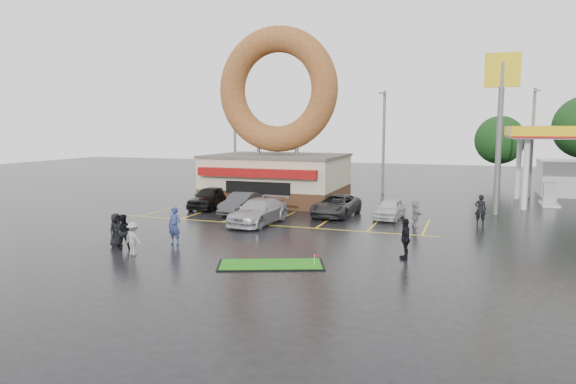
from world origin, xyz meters
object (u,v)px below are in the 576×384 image
(donut_shop, at_px, (277,145))
(person_cameraman, at_px, (405,239))
(streetlight_right, at_px, (532,140))
(car_dgrey, at_px, (242,203))
(car_white, at_px, (390,209))
(shell_sign, at_px, (501,103))
(dumpster, at_px, (229,190))
(streetlight_mid, at_px, (384,139))
(streetlight_left, at_px, (234,138))
(car_silver, at_px, (259,211))
(putting_green, at_px, (271,265))
(car_black, at_px, (210,197))
(person_blue, at_px, (175,226))
(car_grey, at_px, (336,205))

(donut_shop, xyz_separation_m, person_cameraman, (11.72, -14.92, -3.55))
(streetlight_right, relative_size, car_dgrey, 2.06)
(car_white, bearing_deg, car_dgrey, -166.71)
(shell_sign, distance_m, dumpster, 21.64)
(person_cameraman, bearing_deg, streetlight_mid, 175.04)
(streetlight_left, distance_m, dumpster, 7.94)
(shell_sign, height_order, car_silver, shell_sign)
(shell_sign, bearing_deg, putting_green, -119.21)
(car_black, distance_m, person_blue, 11.63)
(streetlight_left, distance_m, putting_green, 28.70)
(dumpster, bearing_deg, car_white, -21.12)
(streetlight_right, distance_m, putting_green, 30.00)
(car_grey, distance_m, putting_green, 12.98)
(shell_sign, bearing_deg, streetlight_right, 73.17)
(streetlight_right, bearing_deg, donut_shop, -154.79)
(car_black, height_order, putting_green, car_black)
(streetlight_left, xyz_separation_m, car_silver, (9.34, -16.29, -4.03))
(streetlight_mid, distance_m, car_dgrey, 16.49)
(donut_shop, bearing_deg, dumpster, 171.90)
(streetlight_right, bearing_deg, putting_green, -114.91)
(streetlight_right, distance_m, person_blue, 31.17)
(streetlight_mid, height_order, person_cameraman, streetlight_mid)
(streetlight_mid, xyz_separation_m, dumpster, (-11.50, -7.31, -4.13))
(car_black, height_order, car_grey, car_black)
(streetlight_right, height_order, car_dgrey, streetlight_right)
(streetlight_mid, distance_m, streetlight_right, 12.04)
(shell_sign, relative_size, car_white, 2.82)
(shell_sign, height_order, streetlight_right, shell_sign)
(donut_shop, distance_m, person_cameraman, 19.30)
(streetlight_right, distance_m, car_white, 17.31)
(car_dgrey, distance_m, car_white, 9.79)
(person_cameraman, bearing_deg, streetlight_left, -156.05)
(shell_sign, distance_m, car_silver, 17.34)
(person_blue, height_order, dumpster, person_blue)
(car_black, relative_size, car_grey, 0.92)
(car_black, bearing_deg, donut_shop, 52.30)
(streetlight_left, height_order, person_blue, streetlight_left)
(person_cameraman, height_order, putting_green, person_cameraman)
(car_black, xyz_separation_m, person_blue, (3.94, -10.94, 0.16))
(car_grey, bearing_deg, shell_sign, 25.77)
(streetlight_left, distance_m, car_black, 13.09)
(car_dgrey, bearing_deg, car_silver, -48.08)
(streetlight_right, xyz_separation_m, car_black, (-22.33, -13.92, -4.00))
(car_silver, height_order, person_blue, person_blue)
(car_black, distance_m, car_white, 12.91)
(car_black, height_order, car_silver, car_black)
(car_white, height_order, putting_green, car_white)
(car_black, relative_size, car_silver, 0.89)
(donut_shop, bearing_deg, car_black, -123.85)
(streetlight_right, xyz_separation_m, car_white, (-9.43, -13.92, -4.14))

